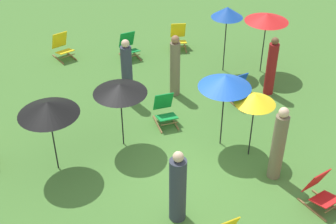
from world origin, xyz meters
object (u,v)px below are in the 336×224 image
Objects in this scene: umbrella_1 at (225,81)px; umbrella_0 at (120,89)px; deckchair_0 at (62,47)px; deckchair_7 at (178,37)px; umbrella_2 at (267,17)px; person_0 at (278,145)px; person_1 at (175,67)px; deckchair_9 at (129,46)px; umbrella_5 at (255,99)px; deckchair_6 at (320,191)px; person_4 at (127,73)px; person_3 at (178,188)px; umbrella_4 at (48,108)px; deckchair_10 at (165,110)px; umbrella_3 at (227,12)px; deckchair_4 at (240,90)px; person_2 at (271,67)px.

umbrella_0 is at bearing 160.75° from umbrella_1.
deckchair_0 is 6.49m from umbrella_1.
umbrella_2 is at bearing -38.06° from deckchair_7.
person_0 is at bearing -77.75° from deckchair_7.
person_1 is at bearing 41.07° from umbrella_0.
umbrella_5 reaches higher than deckchair_9.
person_4 reaches higher than deckchair_6.
deckchair_9 is 4.61m from umbrella_0.
deckchair_7 and deckchair_9 have the same top height.
umbrella_0 is at bearing -157.29° from umbrella_2.
person_4 is (-1.31, 0.13, 0.01)m from person_1.
person_3 is at bearing 37.06° from person_1.
umbrella_4 is 4.85m from person_0.
deckchair_9 is at bearing -141.73° from person_0.
deckchair_10 is 0.47× the size of person_1.
deckchair_0 is 0.43× the size of umbrella_3.
umbrella_4 is 1.07× the size of person_3.
umbrella_2 is (1.77, -2.31, 1.36)m from deckchair_7.
deckchair_6 is 5.78m from umbrella_4.
person_3 is at bearing -54.77° from person_0.
umbrella_4 reaches higher than deckchair_4.
deckchair_6 is 0.51× the size of umbrella_0.
deckchair_7 is at bearing 66.52° from deckchair_10.
person_4 reaches higher than umbrella_4.
person_4 is at bearing -168.71° from umbrella_3.
umbrella_3 reaches higher than person_1.
deckchair_4 and deckchair_6 have the same top height.
person_3 is at bearing -150.86° from umbrella_5.
umbrella_2 is 4.77m from person_0.
deckchair_9 is (1.98, -0.68, 0.00)m from deckchair_0.
deckchair_4 is at bearing 49.32° from umbrella_1.
person_2 is (2.48, -0.84, -0.04)m from person_1.
person_0 reaches higher than deckchair_4.
deckchair_4 is 0.98× the size of deckchair_6.
person_4 reaches higher than deckchair_4.
person_3 is 4.45m from person_4.
umbrella_1 is at bearing 69.27° from person_4.
umbrella_1 is 0.93× the size of umbrella_3.
deckchair_0 is 0.52× the size of umbrella_5.
deckchair_9 is 0.47× the size of person_1.
umbrella_0 is at bearing -100.45° from deckchair_0.
umbrella_1 is at bearing -78.21° from person_3.
deckchair_6 and deckchair_10 have the same top height.
deckchair_6 is (-0.25, -3.98, 0.00)m from deckchair_4.
deckchair_0 is 0.47× the size of umbrella_2.
umbrella_4 is at bearing -129.93° from deckchair_9.
deckchair_9 is 4.34m from umbrella_2.
umbrella_1 reaches higher than person_0.
deckchair_9 is 6.94m from person_3.
deckchair_6 is 0.50× the size of person_2.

